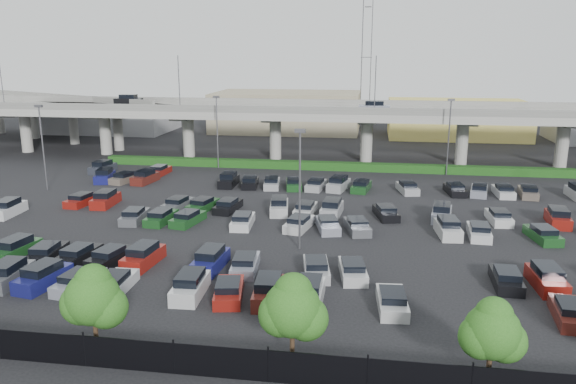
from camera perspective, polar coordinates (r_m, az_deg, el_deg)
The scene contains 10 objects.
ground at distance 55.86m, azimuth 2.23°, elevation -2.99°, with size 280.00×280.00×0.00m, color black.
overpass at distance 85.79m, azimuth 4.52°, elevation 7.79°, with size 150.00×13.00×15.80m.
on_ramp at distance 112.60m, azimuth -22.66°, elevation 8.22°, with size 50.93×30.13×8.80m.
hedge at distance 79.88m, azimuth 4.24°, elevation 2.65°, with size 66.00×1.60×1.10m, color #123A11.
fence at distance 30.09m, azimuth -4.08°, elevation -17.07°, with size 70.00×0.10×2.00m.
tree_row at distance 29.97m, azimuth -2.10°, elevation -11.48°, with size 65.07×3.66×5.94m.
parked_cars at distance 52.95m, azimuth 0.59°, elevation -3.25°, with size 63.00×41.63×1.67m.
light_poles at distance 56.87m, azimuth -1.62°, elevation 3.80°, with size 66.90×48.38×10.30m.
distant_buildings at distance 115.76m, azimuth 11.88°, elevation 7.58°, with size 138.00×24.00×9.00m.
comm_tower at distance 127.07m, azimuth 7.98°, elevation 13.68°, with size 2.40×2.40×30.00m.
Camera 1 is at (5.79, -53.05, 16.51)m, focal length 35.00 mm.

